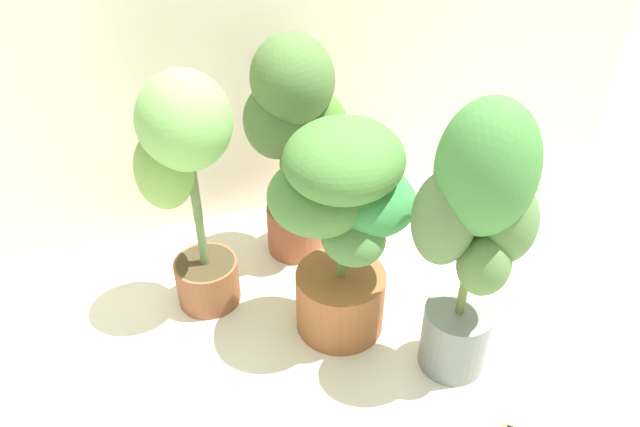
# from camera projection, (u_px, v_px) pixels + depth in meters

# --- Properties ---
(ground_plane) EXTENTS (8.00, 8.00, 0.00)m
(ground_plane) POSITION_uv_depth(u_px,v_px,m) (354.00, 356.00, 1.88)
(ground_plane) COLOR silver
(ground_plane) RESTS_ON ground
(potted_plant_back_left) EXTENTS (0.35, 0.35, 0.82)m
(potted_plant_back_left) POSITION_uv_depth(u_px,v_px,m) (185.00, 170.00, 1.77)
(potted_plant_back_left) COLOR brown
(potted_plant_back_left) RESTS_ON ground
(potted_plant_center) EXTENTS (0.51, 0.47, 0.73)m
(potted_plant_center) POSITION_uv_depth(u_px,v_px,m) (342.00, 217.00, 1.73)
(potted_plant_center) COLOR #995730
(potted_plant_center) RESTS_ON ground
(potted_plant_front_right) EXTENTS (0.36, 0.29, 0.88)m
(potted_plant_front_right) POSITION_uv_depth(u_px,v_px,m) (476.00, 226.00, 1.55)
(potted_plant_front_right) COLOR slate
(potted_plant_front_right) RESTS_ON ground
(potted_plant_back_center) EXTENTS (0.38, 0.36, 0.82)m
(potted_plant_back_center) POSITION_uv_depth(u_px,v_px,m) (294.00, 130.00, 2.00)
(potted_plant_back_center) COLOR #965135
(potted_plant_back_center) RESTS_ON ground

